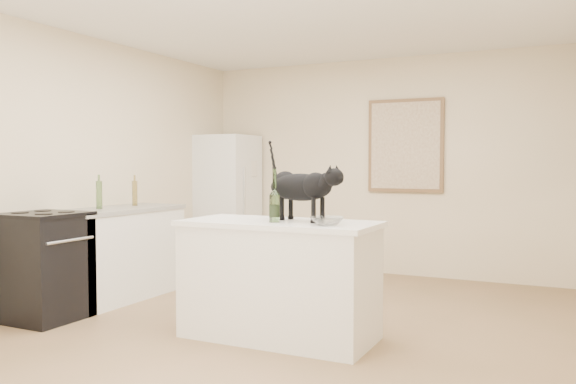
{
  "coord_description": "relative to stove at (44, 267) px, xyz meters",
  "views": [
    {
      "loc": [
        2.12,
        -4.21,
        1.34
      ],
      "look_at": [
        0.15,
        -0.15,
        1.12
      ],
      "focal_mm": 36.99,
      "sensor_mm": 36.0,
      "label": 1
    }
  ],
  "objects": [
    {
      "name": "floor",
      "position": [
        1.95,
        0.6,
        -0.45
      ],
      "size": [
        5.5,
        5.5,
        0.0
      ],
      "primitive_type": "plane",
      "color": "#8F6C4C",
      "rests_on": "ground"
    },
    {
      "name": "ceiling",
      "position": [
        1.95,
        0.6,
        2.15
      ],
      "size": [
        5.5,
        5.5,
        0.0
      ],
      "primitive_type": "plane",
      "rotation": [
        3.14,
        0.0,
        0.0
      ],
      "color": "white",
      "rests_on": "ground"
    },
    {
      "name": "wall_back",
      "position": [
        1.95,
        3.35,
        0.85
      ],
      "size": [
        4.5,
        0.0,
        4.5
      ],
      "primitive_type": "plane",
      "rotation": [
        1.57,
        0.0,
        0.0
      ],
      "color": "beige",
      "rests_on": "ground"
    },
    {
      "name": "wall_left",
      "position": [
        -0.3,
        0.6,
        0.85
      ],
      "size": [
        0.0,
        5.5,
        5.5
      ],
      "primitive_type": "plane",
      "rotation": [
        1.57,
        0.0,
        1.57
      ],
      "color": "beige",
      "rests_on": "ground"
    },
    {
      "name": "island_base",
      "position": [
        2.05,
        0.4,
        -0.02
      ],
      "size": [
        1.44,
        0.67,
        0.86
      ],
      "primitive_type": "cube",
      "color": "white",
      "rests_on": "floor"
    },
    {
      "name": "island_top",
      "position": [
        2.05,
        0.4,
        0.43
      ],
      "size": [
        1.5,
        0.7,
        0.04
      ],
      "primitive_type": "cube",
      "color": "white",
      "rests_on": "island_base"
    },
    {
      "name": "left_cabinets",
      "position": [
        0.0,
        0.9,
        -0.02
      ],
      "size": [
        0.6,
        1.4,
        0.86
      ],
      "primitive_type": "cube",
      "color": "white",
      "rests_on": "floor"
    },
    {
      "name": "left_countertop",
      "position": [
        0.0,
        0.9,
        0.43
      ],
      "size": [
        0.62,
        1.44,
        0.04
      ],
      "primitive_type": "cube",
      "color": "gray",
      "rests_on": "left_cabinets"
    },
    {
      "name": "stove",
      "position": [
        0.0,
        0.0,
        0.0
      ],
      "size": [
        0.6,
        0.6,
        0.9
      ],
      "primitive_type": "cube",
      "color": "black",
      "rests_on": "floor"
    },
    {
      "name": "fridge",
      "position": [
        0.0,
        2.95,
        0.4
      ],
      "size": [
        0.68,
        0.68,
        1.7
      ],
      "primitive_type": "cube",
      "color": "white",
      "rests_on": "floor"
    },
    {
      "name": "artwork_frame",
      "position": [
        2.25,
        3.32,
        1.1
      ],
      "size": [
        0.9,
        0.03,
        1.1
      ],
      "primitive_type": "cube",
      "color": "brown",
      "rests_on": "wall_back"
    },
    {
      "name": "artwork_canvas",
      "position": [
        2.25,
        3.3,
        1.1
      ],
      "size": [
        0.82,
        0.0,
        1.02
      ],
      "primitive_type": "cube",
      "color": "beige",
      "rests_on": "wall_back"
    },
    {
      "name": "black_cat",
      "position": [
        2.2,
        0.47,
        0.68
      ],
      "size": [
        0.69,
        0.4,
        0.46
      ],
      "primitive_type": null,
      "rotation": [
        0.0,
        0.0,
        -0.33
      ],
      "color": "black",
      "rests_on": "island_top"
    },
    {
      "name": "wine_bottle",
      "position": [
        2.06,
        0.3,
        0.63
      ],
      "size": [
        0.09,
        0.09,
        0.36
      ],
      "primitive_type": "cylinder",
      "rotation": [
        0.0,
        0.0,
        -0.17
      ],
      "color": "#326126",
      "rests_on": "island_top"
    },
    {
      "name": "glass_bowl",
      "position": [
        2.49,
        0.27,
        0.48
      ],
      "size": [
        0.32,
        0.32,
        0.06
      ],
      "primitive_type": "imported",
      "rotation": [
        0.0,
        0.0,
        0.4
      ],
      "color": "white",
      "rests_on": "island_top"
    },
    {
      "name": "fridge_paper",
      "position": [
        0.34,
        3.03,
        0.82
      ],
      "size": [
        0.04,
        0.15,
        0.2
      ],
      "primitive_type": "cube",
      "rotation": [
        0.0,
        0.0,
        -0.26
      ],
      "color": "silver",
      "rests_on": "fridge"
    },
    {
      "name": "counter_bottle_cluster",
      "position": [
        -0.04,
        0.93,
        0.58
      ],
      "size": [
        0.08,
        0.55,
        0.27
      ],
      "color": "brown",
      "rests_on": "left_countertop"
    }
  ]
}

